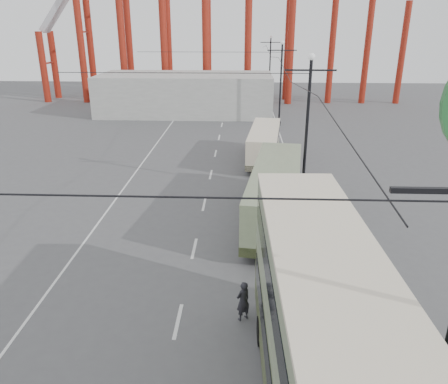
{
  "coord_description": "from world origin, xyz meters",
  "views": [
    {
      "loc": [
        1.44,
        -10.15,
        10.97
      ],
      "look_at": [
        0.54,
        10.5,
        3.0
      ],
      "focal_mm": 35.0,
      "sensor_mm": 36.0,
      "label": 1
    }
  ],
  "objects_px": {
    "single_decker_green": "(276,192)",
    "pedestrian": "(243,301)",
    "double_decker_bus": "(316,323)",
    "single_decker_cream": "(264,143)"
  },
  "relations": [
    {
      "from": "single_decker_cream",
      "to": "pedestrian",
      "type": "distance_m",
      "value": 21.6
    },
    {
      "from": "single_decker_cream",
      "to": "pedestrian",
      "type": "xyz_separation_m",
      "value": [
        -1.71,
        -21.52,
        -0.75
      ]
    },
    {
      "from": "single_decker_green",
      "to": "pedestrian",
      "type": "bearing_deg",
      "value": -93.48
    },
    {
      "from": "double_decker_bus",
      "to": "single_decker_cream",
      "type": "relative_size",
      "value": 1.17
    },
    {
      "from": "double_decker_bus",
      "to": "pedestrian",
      "type": "bearing_deg",
      "value": 112.78
    },
    {
      "from": "single_decker_cream",
      "to": "double_decker_bus",
      "type": "bearing_deg",
      "value": -83.32
    },
    {
      "from": "single_decker_cream",
      "to": "pedestrian",
      "type": "relative_size",
      "value": 5.48
    },
    {
      "from": "double_decker_bus",
      "to": "single_decker_green",
      "type": "distance_m",
      "value": 13.89
    },
    {
      "from": "double_decker_bus",
      "to": "pedestrian",
      "type": "xyz_separation_m",
      "value": [
        -2.0,
        4.38,
        -2.4
      ]
    },
    {
      "from": "double_decker_bus",
      "to": "single_decker_cream",
      "type": "height_order",
      "value": "double_decker_bus"
    }
  ]
}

